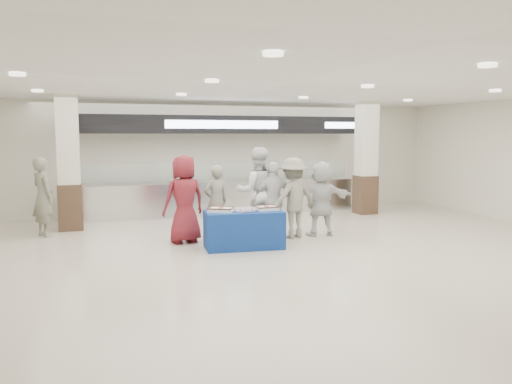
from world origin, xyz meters
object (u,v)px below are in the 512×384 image
object	(u,v)px
soldier_bg	(43,197)
chef_tall	(258,192)
display_table	(244,229)
soldier_a	(216,202)
sheet_cake_right	(266,208)
civilian_white	(321,199)
soldier_b	(293,198)
chef_short	(274,200)
cupcake_tray	(246,210)
civilian_maroon	(184,199)
sheet_cake_left	(221,209)

from	to	relation	value
soldier_bg	chef_tall	bearing A→B (deg)	-137.55
display_table	soldier_a	distance (m)	1.25
sheet_cake_right	civilian_white	distance (m)	1.67
chef_tall	soldier_b	size ratio (longest dim) A/B	1.12
chef_tall	civilian_white	bearing A→B (deg)	172.57
soldier_b	civilian_white	size ratio (longest dim) A/B	1.05
chef_tall	chef_short	size ratio (longest dim) A/B	1.19
soldier_b	chef_tall	bearing A→B (deg)	-47.07
cupcake_tray	soldier_b	bearing A→B (deg)	27.79
civilian_white	soldier_bg	xyz separation A→B (m)	(-5.93, 1.88, 0.05)
display_table	chef_tall	size ratio (longest dim) A/B	0.78
display_table	civilian_maroon	xyz separation A→B (m)	(-1.05, 0.86, 0.55)
sheet_cake_right	cupcake_tray	distance (m)	0.46
sheet_cake_left	civilian_maroon	xyz separation A→B (m)	(-0.59, 0.81, 0.13)
cupcake_tray	soldier_bg	xyz separation A→B (m)	(-3.94, 2.57, 0.11)
cupcake_tray	chef_short	size ratio (longest dim) A/B	0.28
display_table	sheet_cake_right	xyz separation A→B (m)	(0.47, -0.01, 0.42)
soldier_a	sheet_cake_left	bearing A→B (deg)	67.70
sheet_cake_left	soldier_a	xyz separation A→B (m)	(0.16, 1.08, 0.01)
soldier_b	soldier_bg	distance (m)	5.58
soldier_b	soldier_a	bearing A→B (deg)	-31.29
sheet_cake_left	chef_short	bearing A→B (deg)	27.97
sheet_cake_right	soldier_bg	bearing A→B (deg)	150.11
sheet_cake_right	soldier_bg	size ratio (longest dim) A/B	0.26
cupcake_tray	soldier_b	distance (m)	1.48
civilian_white	soldier_a	bearing A→B (deg)	-4.72
chef_tall	chef_short	xyz separation A→B (m)	(0.28, -0.29, -0.16)
display_table	cupcake_tray	xyz separation A→B (m)	(0.02, -0.05, 0.41)
chef_tall	soldier_bg	xyz separation A→B (m)	(-4.57, 1.44, -0.10)
cupcake_tray	soldier_a	distance (m)	1.22
sheet_cake_right	soldier_bg	world-z (taller)	soldier_bg
cupcake_tray	soldier_bg	bearing A→B (deg)	146.92
soldier_a	civilian_maroon	bearing A→B (deg)	5.80
cupcake_tray	soldier_a	bearing A→B (deg)	105.10
chef_tall	sheet_cake_left	bearing A→B (deg)	53.13
civilian_white	display_table	bearing A→B (deg)	24.98
soldier_bg	sheet_cake_left	bearing A→B (deg)	-155.45
chef_tall	civilian_white	xyz separation A→B (m)	(1.36, -0.43, -0.15)
display_table	soldier_b	xyz separation A→B (m)	(1.33, 0.64, 0.51)
display_table	soldier_b	bearing A→B (deg)	31.04
soldier_a	chef_short	xyz separation A→B (m)	(1.23, -0.34, 0.03)
soldier_b	cupcake_tray	bearing A→B (deg)	13.27
chef_tall	soldier_bg	size ratio (longest dim) A/B	1.11
sheet_cake_left	chef_tall	world-z (taller)	chef_tall
sheet_cake_right	soldier_b	world-z (taller)	soldier_b
civilian_maroon	civilian_white	world-z (taller)	civilian_maroon
sheet_cake_right	civilian_white	size ratio (longest dim) A/B	0.27
sheet_cake_right	civilian_maroon	distance (m)	1.76
sheet_cake_right	chef_tall	world-z (taller)	chef_tall
civilian_maroon	chef_tall	xyz separation A→B (m)	(1.70, 0.21, 0.07)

